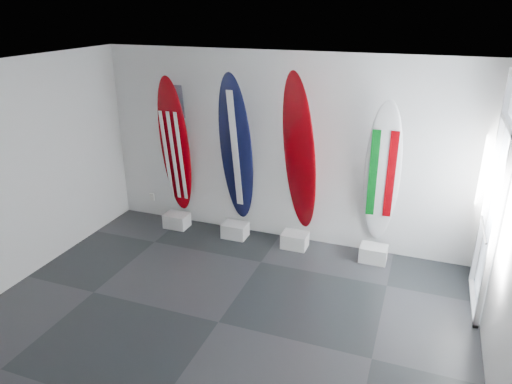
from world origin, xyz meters
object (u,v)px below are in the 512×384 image
at_px(surfboard_navy, 236,150).
at_px(surfboard_usa, 175,147).
at_px(surfboard_italy, 382,175).
at_px(surfboard_swiss, 299,155).

bearing_deg(surfboard_navy, surfboard_usa, -174.65).
bearing_deg(surfboard_italy, surfboard_swiss, 175.91).
bearing_deg(surfboard_usa, surfboard_swiss, 0.73).
bearing_deg(surfboard_usa, surfboard_italy, 0.73).
bearing_deg(surfboard_usa, surfboard_navy, 0.73).
height_order(surfboard_usa, surfboard_navy, surfboard_navy).
relative_size(surfboard_navy, surfboard_swiss, 0.97).
height_order(surfboard_usa, surfboard_italy, surfboard_usa).
distance_m(surfboard_swiss, surfboard_italy, 1.24).
bearing_deg(surfboard_navy, surfboard_italy, 5.35).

